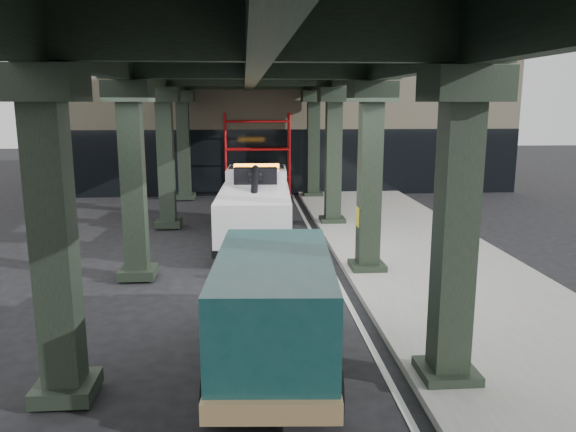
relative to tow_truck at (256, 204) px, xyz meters
name	(u,v)px	position (x,y,z in m)	size (l,w,h in m)	color
ground	(274,302)	(0.27, -6.09, -1.20)	(90.00, 90.00, 0.00)	black
sidewalk	(436,269)	(4.77, -4.09, -1.13)	(5.00, 40.00, 0.15)	gray
lane_stripe	(333,274)	(1.97, -4.09, -1.20)	(0.12, 38.00, 0.01)	silver
viaduct	(252,62)	(-0.13, -4.09, 4.26)	(7.40, 32.00, 6.40)	black
building	(290,111)	(2.27, 13.91, 2.80)	(22.00, 10.00, 8.00)	#C6B793
scaffolding	(257,153)	(0.27, 8.56, 0.91)	(3.08, 0.88, 4.00)	red
tow_truck	(256,204)	(0.00, 0.00, 0.00)	(2.52, 7.61, 2.46)	black
towed_van	(274,306)	(0.12, -9.22, -0.10)	(2.32, 5.17, 2.05)	#103839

